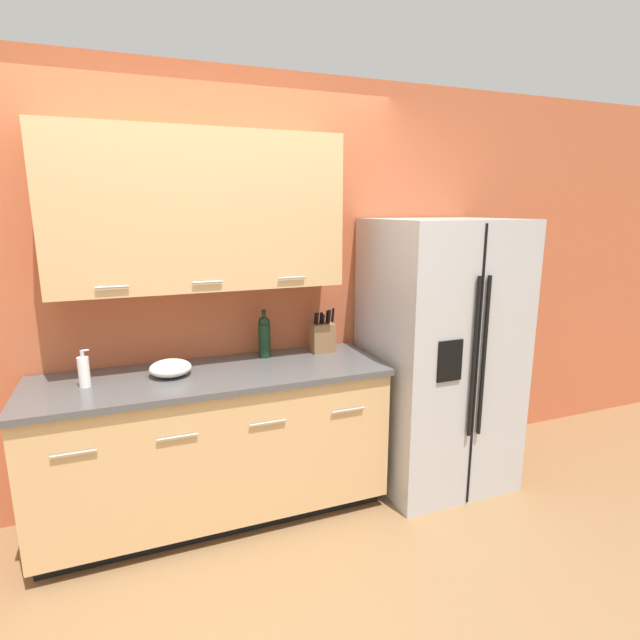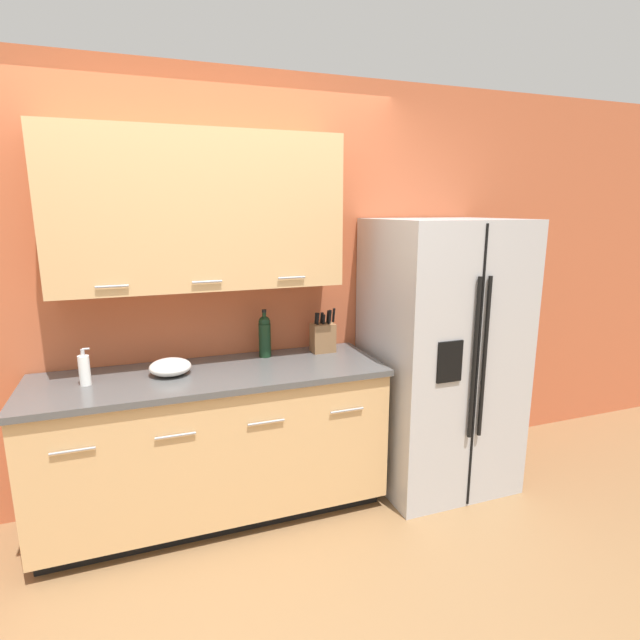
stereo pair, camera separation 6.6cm
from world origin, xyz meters
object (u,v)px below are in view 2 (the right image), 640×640
(soap_dispenser, at_px, (84,370))
(mixing_bowl, at_px, (170,367))
(refrigerator, at_px, (439,355))
(wine_bottle, at_px, (265,335))
(knife_block, at_px, (323,337))

(soap_dispenser, distance_m, mixing_bowl, 0.43)
(refrigerator, xyz_separation_m, wine_bottle, (-1.10, 0.26, 0.16))
(mixing_bowl, bearing_deg, wine_bottle, 15.21)
(refrigerator, bearing_deg, knife_block, 161.50)
(wine_bottle, bearing_deg, knife_block, -3.15)
(refrigerator, height_order, mixing_bowl, refrigerator)
(mixing_bowl, bearing_deg, soap_dispenser, -177.25)
(soap_dispenser, xyz_separation_m, mixing_bowl, (0.43, 0.02, -0.04))
(refrigerator, xyz_separation_m, knife_block, (-0.72, 0.24, 0.13))
(refrigerator, distance_m, knife_block, 0.77)
(knife_block, distance_m, wine_bottle, 0.38)
(knife_block, distance_m, soap_dispenser, 1.40)
(wine_bottle, height_order, soap_dispenser, wine_bottle)
(refrigerator, distance_m, mixing_bowl, 1.68)
(wine_bottle, distance_m, soap_dispenser, 1.03)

